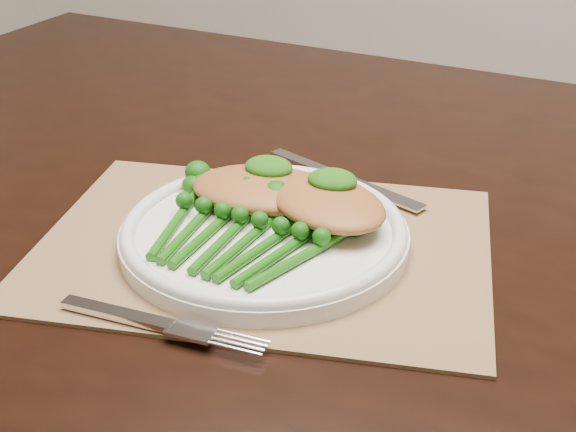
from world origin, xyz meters
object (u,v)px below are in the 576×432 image
at_px(placemat, 263,246).
at_px(chicken_fillet_left, 263,189).
at_px(broccolini_bundle, 239,236).
at_px(dinner_plate, 264,233).

distance_m(placemat, chicken_fillet_left, 0.06).
height_order(placemat, chicken_fillet_left, chicken_fillet_left).
relative_size(placemat, broccolini_bundle, 2.16).
distance_m(dinner_plate, chicken_fillet_left, 0.06).
xyz_separation_m(dinner_plate, broccolini_bundle, (-0.01, -0.03, 0.01)).
bearing_deg(dinner_plate, broccolini_bundle, -112.85).
distance_m(placemat, broccolini_bundle, 0.04).
bearing_deg(chicken_fillet_left, placemat, -73.15).
relative_size(placemat, chicken_fillet_left, 2.94).
xyz_separation_m(placemat, chicken_fillet_left, (-0.02, 0.05, 0.03)).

